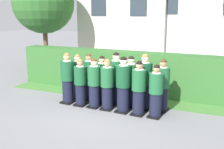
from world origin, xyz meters
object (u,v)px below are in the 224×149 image
at_px(student_front_row_4, 123,86).
at_px(student_rear_row_5, 145,83).
at_px(student_front_row_3, 107,86).
at_px(student_rear_row_4, 131,83).
at_px(student_front_row_0, 68,79).
at_px(student_front_row_6, 156,92).
at_px(student_rear_row_6, 162,87).
at_px(student_front_row_1, 80,83).
at_px(student_front_row_2, 94,84).
at_px(student_rear_row_0, 78,78).
at_px(student_front_row_5, 139,89).
at_px(student_rear_row_1, 89,78).
at_px(student_rear_row_3, 116,80).
at_px(student_rear_row_2, 102,80).

relative_size(student_front_row_4, student_rear_row_5, 0.98).
distance_m(student_front_row_3, student_front_row_4, 0.53).
bearing_deg(student_rear_row_4, student_front_row_4, -95.08).
bearing_deg(student_front_row_0, student_front_row_3, -1.63).
bearing_deg(student_front_row_6, student_front_row_3, 178.57).
bearing_deg(student_front_row_0, student_rear_row_6, 9.19).
bearing_deg(student_front_row_4, student_rear_row_4, 84.92).
xyz_separation_m(student_front_row_1, student_rear_row_6, (2.52, 0.54, 0.04)).
distance_m(student_front_row_2, student_rear_row_0, 1.10).
xyz_separation_m(student_front_row_4, student_rear_row_5, (0.50, 0.51, 0.02)).
bearing_deg(student_rear_row_0, student_rear_row_6, -1.08).
distance_m(student_front_row_5, student_rear_row_6, 0.80).
distance_m(student_front_row_2, student_front_row_5, 1.48).
bearing_deg(student_rear_row_1, student_front_row_1, -88.02).
height_order(student_front_row_0, student_front_row_3, student_front_row_0).
relative_size(student_front_row_3, student_rear_row_6, 0.98).
distance_m(student_front_row_2, student_front_row_6, 1.98).
height_order(student_front_row_2, student_rear_row_3, student_rear_row_3).
distance_m(student_front_row_2, student_rear_row_5, 1.57).
distance_m(student_front_row_0, student_rear_row_3, 1.60).
relative_size(student_front_row_3, student_front_row_6, 1.03).
bearing_deg(student_front_row_6, student_rear_row_2, 163.45).
xyz_separation_m(student_front_row_6, student_rear_row_2, (-1.97, 0.58, 0.02)).
height_order(student_front_row_4, student_front_row_5, student_front_row_4).
height_order(student_front_row_6, student_rear_row_4, student_rear_row_4).
distance_m(student_front_row_0, student_rear_row_2, 1.14).
bearing_deg(student_rear_row_4, student_front_row_1, -160.72).
bearing_deg(student_rear_row_6, student_front_row_3, -161.37).
distance_m(student_front_row_1, student_front_row_2, 0.49).
bearing_deg(student_front_row_3, student_front_row_1, -179.30).
relative_size(student_front_row_4, student_rear_row_1, 1.05).
bearing_deg(student_rear_row_5, student_rear_row_2, 178.17).
xyz_separation_m(student_front_row_0, student_front_row_6, (2.99, -0.08, -0.07)).
distance_m(student_front_row_3, student_rear_row_5, 1.15).
relative_size(student_front_row_0, student_front_row_5, 1.04).
xyz_separation_m(student_front_row_4, student_rear_row_3, (-0.48, 0.57, 0.01)).
relative_size(student_front_row_6, student_rear_row_4, 0.94).
height_order(student_front_row_5, student_rear_row_3, student_rear_row_3).
xyz_separation_m(student_rear_row_1, student_rear_row_3, (1.02, -0.04, 0.05)).
height_order(student_front_row_1, student_rear_row_5, student_rear_row_5).
xyz_separation_m(student_front_row_4, student_rear_row_2, (-0.97, 0.55, -0.06)).
bearing_deg(student_rear_row_4, student_rear_row_3, 174.79).
bearing_deg(student_rear_row_6, student_front_row_1, -167.82).
distance_m(student_front_row_4, student_front_row_6, 1.00).
height_order(student_front_row_2, student_rear_row_5, student_rear_row_5).
distance_m(student_front_row_0, student_rear_row_5, 2.53).
bearing_deg(student_front_row_1, student_rear_row_4, 19.28).
distance_m(student_front_row_4, student_rear_row_3, 0.75).
distance_m(student_front_row_3, student_front_row_5, 1.03).
distance_m(student_front_row_4, student_rear_row_6, 1.18).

